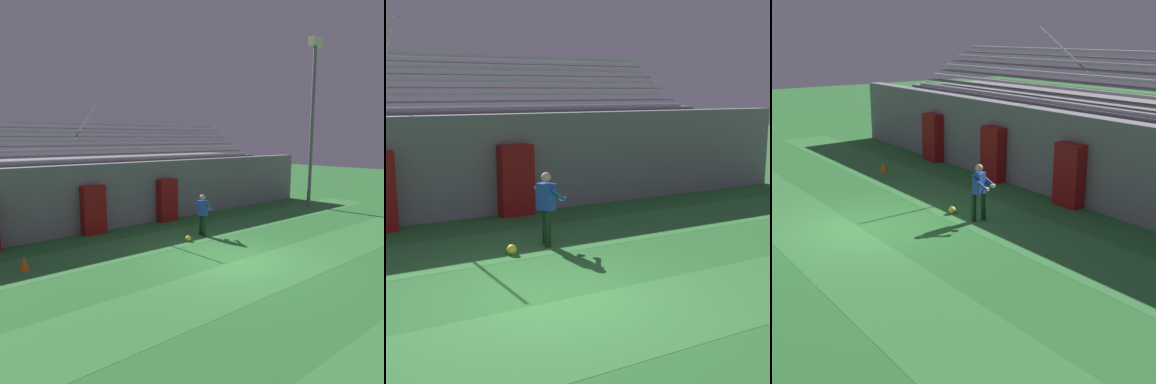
# 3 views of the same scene
# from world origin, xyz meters

# --- Properties ---
(ground_plane) EXTENTS (80.00, 80.00, 0.00)m
(ground_plane) POSITION_xyz_m (0.00, 0.00, 0.00)
(ground_plane) COLOR #2D7533
(turf_stripe_mid) EXTENTS (28.00, 2.34, 0.01)m
(turf_stripe_mid) POSITION_xyz_m (0.00, -1.32, 0.00)
(turf_stripe_mid) COLOR #38843D
(turf_stripe_mid) RESTS_ON ground
(turf_stripe_far) EXTENTS (28.00, 2.34, 0.01)m
(turf_stripe_far) POSITION_xyz_m (0.00, 3.36, 0.00)
(turf_stripe_far) COLOR #38843D
(turf_stripe_far) RESTS_ON ground
(back_wall) EXTENTS (24.00, 0.60, 2.80)m
(back_wall) POSITION_xyz_m (0.00, 6.50, 1.40)
(back_wall) COLOR gray
(back_wall) RESTS_ON ground
(padding_pillar_gate_left) EXTENTS (0.95, 0.44, 1.98)m
(padding_pillar_gate_left) POSITION_xyz_m (-1.85, 5.95, 0.99)
(padding_pillar_gate_left) COLOR maroon
(padding_pillar_gate_left) RESTS_ON ground
(padding_pillar_gate_right) EXTENTS (0.95, 0.44, 1.98)m
(padding_pillar_gate_right) POSITION_xyz_m (1.85, 5.95, 0.99)
(padding_pillar_gate_right) COLOR maroon
(padding_pillar_gate_right) RESTS_ON ground
(padding_pillar_far_left) EXTENTS (0.95, 0.44, 1.98)m
(padding_pillar_far_left) POSITION_xyz_m (-5.86, 5.95, 0.99)
(padding_pillar_far_left) COLOR maroon
(padding_pillar_far_left) RESTS_ON ground
(bleacher_stand) EXTENTS (18.00, 4.05, 5.43)m
(bleacher_stand) POSITION_xyz_m (-0.00, 8.84, 1.50)
(bleacher_stand) COLOR gray
(bleacher_stand) RESTS_ON ground
(goalkeeper) EXTENTS (0.68, 0.72, 1.67)m
(goalkeeper) POSITION_xyz_m (1.31, 2.88, 0.95)
(goalkeeper) COLOR #143319
(goalkeeper) RESTS_ON ground
(soccer_ball) EXTENTS (0.22, 0.22, 0.22)m
(soccer_ball) POSITION_xyz_m (0.34, 2.61, 0.11)
(soccer_ball) COLOR yellow
(soccer_ball) RESTS_ON ground
(traffic_cone) EXTENTS (0.30, 0.30, 0.42)m
(traffic_cone) POSITION_xyz_m (-5.34, 3.34, 0.21)
(traffic_cone) COLOR orange
(traffic_cone) RESTS_ON ground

